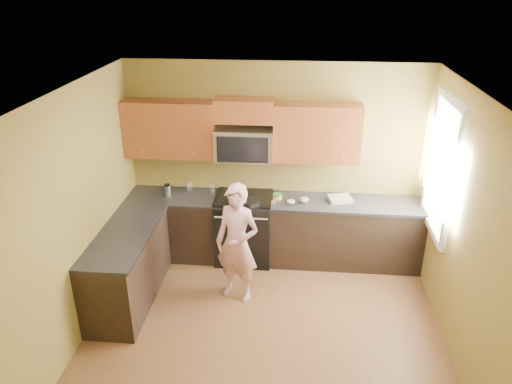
# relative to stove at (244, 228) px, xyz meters

# --- Properties ---
(floor) EXTENTS (4.00, 4.00, 0.00)m
(floor) POSITION_rel_stove_xyz_m (0.40, -1.68, -0.47)
(floor) COLOR brown
(floor) RESTS_ON ground
(ceiling) EXTENTS (4.00, 4.00, 0.00)m
(ceiling) POSITION_rel_stove_xyz_m (0.40, -1.68, 2.23)
(ceiling) COLOR white
(ceiling) RESTS_ON ground
(wall_back) EXTENTS (4.00, 0.00, 4.00)m
(wall_back) POSITION_rel_stove_xyz_m (0.40, 0.32, 0.88)
(wall_back) COLOR olive
(wall_back) RESTS_ON ground
(wall_left) EXTENTS (0.00, 4.00, 4.00)m
(wall_left) POSITION_rel_stove_xyz_m (-1.60, -1.68, 0.88)
(wall_left) COLOR olive
(wall_left) RESTS_ON ground
(wall_right) EXTENTS (0.00, 4.00, 4.00)m
(wall_right) POSITION_rel_stove_xyz_m (2.40, -1.68, 0.88)
(wall_right) COLOR olive
(wall_right) RESTS_ON ground
(cabinet_back_run) EXTENTS (4.00, 0.60, 0.88)m
(cabinet_back_run) POSITION_rel_stove_xyz_m (0.40, 0.02, -0.03)
(cabinet_back_run) COLOR black
(cabinet_back_run) RESTS_ON floor
(cabinet_left_run) EXTENTS (0.60, 1.60, 0.88)m
(cabinet_left_run) POSITION_rel_stove_xyz_m (-1.30, -1.08, -0.03)
(cabinet_left_run) COLOR black
(cabinet_left_run) RESTS_ON floor
(countertop_back) EXTENTS (4.00, 0.62, 0.04)m
(countertop_back) POSITION_rel_stove_xyz_m (0.40, 0.01, 0.43)
(countertop_back) COLOR black
(countertop_back) RESTS_ON cabinet_back_run
(countertop_left) EXTENTS (0.62, 1.60, 0.04)m
(countertop_left) POSITION_rel_stove_xyz_m (-1.29, -1.08, 0.43)
(countertop_left) COLOR black
(countertop_left) RESTS_ON cabinet_left_run
(stove) EXTENTS (0.76, 0.65, 0.95)m
(stove) POSITION_rel_stove_xyz_m (0.00, 0.00, 0.00)
(stove) COLOR black
(stove) RESTS_ON floor
(microwave) EXTENTS (0.76, 0.40, 0.42)m
(microwave) POSITION_rel_stove_xyz_m (0.00, 0.12, 0.97)
(microwave) COLOR silver
(microwave) RESTS_ON wall_back
(upper_cab_left) EXTENTS (1.22, 0.33, 0.75)m
(upper_cab_left) POSITION_rel_stove_xyz_m (-0.99, 0.16, 0.97)
(upper_cab_left) COLOR brown
(upper_cab_left) RESTS_ON wall_back
(upper_cab_right) EXTENTS (1.12, 0.33, 0.75)m
(upper_cab_right) POSITION_rel_stove_xyz_m (0.94, 0.16, 0.97)
(upper_cab_right) COLOR brown
(upper_cab_right) RESTS_ON wall_back
(upper_cab_over_mw) EXTENTS (0.76, 0.33, 0.30)m
(upper_cab_over_mw) POSITION_rel_stove_xyz_m (0.00, 0.16, 1.62)
(upper_cab_over_mw) COLOR brown
(upper_cab_over_mw) RESTS_ON wall_back
(window) EXTENTS (0.06, 1.06, 1.66)m
(window) POSITION_rel_stove_xyz_m (2.38, -0.48, 1.17)
(window) COLOR white
(window) RESTS_ON wall_right
(woman) EXTENTS (0.64, 0.53, 1.51)m
(woman) POSITION_rel_stove_xyz_m (0.02, -0.90, 0.28)
(woman) COLOR #E37180
(woman) RESTS_ON floor
(frying_pan) EXTENTS (0.35, 0.51, 0.06)m
(frying_pan) POSITION_rel_stove_xyz_m (0.11, -0.21, 0.47)
(frying_pan) COLOR black
(frying_pan) RESTS_ON stove
(butter_tub) EXTENTS (0.16, 0.16, 0.09)m
(butter_tub) POSITION_rel_stove_xyz_m (0.45, 0.04, 0.45)
(butter_tub) COLOR yellow
(butter_tub) RESTS_ON countertop_back
(toast_slice) EXTENTS (0.11, 0.11, 0.01)m
(toast_slice) POSITION_rel_stove_xyz_m (0.38, -0.09, 0.45)
(toast_slice) COLOR #B27F47
(toast_slice) RESTS_ON countertop_back
(napkin_a) EXTENTS (0.12, 0.13, 0.06)m
(napkin_a) POSITION_rel_stove_xyz_m (0.64, -0.10, 0.48)
(napkin_a) COLOR silver
(napkin_a) RESTS_ON countertop_back
(napkin_b) EXTENTS (0.15, 0.16, 0.07)m
(napkin_b) POSITION_rel_stove_xyz_m (0.81, -0.03, 0.48)
(napkin_b) COLOR silver
(napkin_b) RESTS_ON countertop_back
(dish_towel) EXTENTS (0.35, 0.30, 0.05)m
(dish_towel) POSITION_rel_stove_xyz_m (1.29, 0.06, 0.47)
(dish_towel) COLOR white
(dish_towel) RESTS_ON countertop_back
(travel_mug) EXTENTS (0.11, 0.11, 0.18)m
(travel_mug) POSITION_rel_stove_xyz_m (-1.04, -0.02, 0.45)
(travel_mug) COLOR silver
(travel_mug) RESTS_ON countertop_back
(glass_b) EXTENTS (0.07, 0.07, 0.12)m
(glass_b) POSITION_rel_stove_xyz_m (-0.78, 0.21, 0.51)
(glass_b) COLOR silver
(glass_b) RESTS_ON countertop_back
(glass_c) EXTENTS (0.08, 0.08, 0.12)m
(glass_c) POSITION_rel_stove_xyz_m (-0.45, 0.14, 0.51)
(glass_c) COLOR silver
(glass_c) RESTS_ON countertop_back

